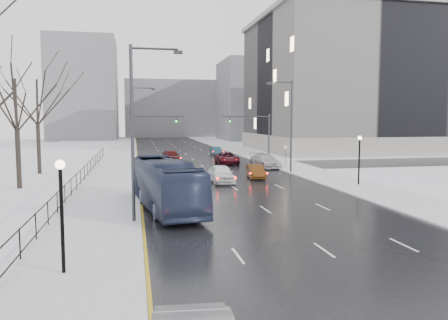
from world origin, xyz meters
TOP-DOWN VIEW (x-y plane):
  - road at (0.00, 60.00)m, footprint 16.00×150.00m
  - cross_road at (0.00, 48.00)m, footprint 130.00×10.00m
  - sidewalk_left at (-10.50, 60.00)m, footprint 5.00×150.00m
  - sidewalk_right at (10.50, 60.00)m, footprint 5.00×150.00m
  - park_strip at (-20.00, 60.00)m, footprint 14.00×150.00m
  - tree_park_d at (-17.80, 34.00)m, footprint 8.75×8.75m
  - tree_park_e at (-18.20, 44.00)m, footprint 9.45×9.45m
  - iron_fence at (-13.00, 30.00)m, footprint 0.06×70.00m
  - streetlight_r_mid at (8.17, 40.00)m, footprint 2.95×0.25m
  - streetlight_l_near at (-8.17, 20.00)m, footprint 2.95×0.25m
  - streetlight_l_far at (-8.17, 52.00)m, footprint 2.95×0.25m
  - lamppost_l at (-11.00, 12.00)m, footprint 0.36×0.36m
  - lamppost_r_mid at (11.00, 30.00)m, footprint 0.36×0.36m
  - mast_signal_right at (7.33, 48.00)m, footprint 6.10×0.33m
  - mast_signal_left at (-7.33, 48.00)m, footprint 6.10×0.33m
  - no_uturn_sign at (9.20, 44.00)m, footprint 0.60×0.06m
  - civic_building at (35.00, 72.00)m, footprint 41.00×31.00m
  - bldg_far_right at (28.00, 115.00)m, footprint 24.00×20.00m
  - bldg_far_left at (-22.00, 125.00)m, footprint 18.00×22.00m
  - bldg_far_center at (4.00, 140.00)m, footprint 30.00×18.00m
  - bus at (-6.33, 23.54)m, footprint 4.27×11.96m
  - sedan_center_near at (-0.50, 34.24)m, footprint 1.97×4.87m
  - sedan_right_near at (3.39, 36.37)m, footprint 1.91×4.28m
  - sedan_right_cross at (3.50, 50.46)m, footprint 2.68×5.60m
  - sedan_right_far at (7.12, 45.32)m, footprint 3.01×5.91m
  - sedan_center_far at (-3.50, 54.05)m, footprint 2.65×5.22m
  - sedan_right_distant at (4.50, 63.71)m, footprint 1.46×4.13m

SIDE VIEW (x-z plane):
  - tree_park_d at x=-17.80m, z-range -6.25..6.25m
  - tree_park_e at x=-18.20m, z-range -6.75..6.75m
  - road at x=0.00m, z-range 0.00..0.04m
  - cross_road at x=0.00m, z-range 0.00..0.04m
  - park_strip at x=-20.00m, z-range 0.00..0.12m
  - sidewalk_left at x=-10.50m, z-range 0.00..0.16m
  - sidewalk_right at x=10.50m, z-range 0.00..0.16m
  - sedan_right_distant at x=4.50m, z-range 0.04..1.40m
  - sedan_right_near at x=3.39m, z-range 0.04..1.40m
  - sedan_right_cross at x=3.50m, z-range 0.04..1.58m
  - sedan_right_far at x=7.12m, z-range 0.04..1.68m
  - sedan_center_near at x=-0.50m, z-range 0.04..1.70m
  - sedan_center_far at x=-3.50m, z-range 0.04..1.74m
  - iron_fence at x=-13.00m, z-range 0.26..1.56m
  - bus at x=-6.33m, z-range 0.04..3.30m
  - no_uturn_sign at x=9.20m, z-range 0.95..3.65m
  - lamppost_l at x=-11.00m, z-range 0.80..5.08m
  - lamppost_r_mid at x=11.00m, z-range 0.80..5.08m
  - mast_signal_right at x=7.33m, z-range 0.86..7.36m
  - mast_signal_left at x=-7.33m, z-range 0.86..7.36m
  - streetlight_r_mid at x=8.17m, z-range 0.62..10.62m
  - streetlight_l_near at x=-8.17m, z-range 0.62..10.62m
  - streetlight_l_far at x=-8.17m, z-range 0.62..10.62m
  - bldg_far_center at x=4.00m, z-range 0.00..18.00m
  - bldg_far_right at x=28.00m, z-range 0.00..22.00m
  - civic_building at x=35.00m, z-range -1.19..23.61m
  - bldg_far_left at x=-22.00m, z-range 0.00..28.00m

